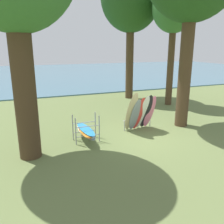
# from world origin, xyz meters

# --- Properties ---
(ground_plane) EXTENTS (80.00, 80.00, 0.00)m
(ground_plane) POSITION_xyz_m (0.00, 0.00, 0.00)
(ground_plane) COLOR olive
(lake_water) EXTENTS (80.00, 36.00, 0.10)m
(lake_water) POSITION_xyz_m (0.00, 28.99, 0.05)
(lake_water) COLOR #477084
(lake_water) RESTS_ON ground
(tree_far_left_back) EXTENTS (3.03, 3.03, 8.61)m
(tree_far_left_back) POSITION_xyz_m (4.82, 5.27, 6.71)
(tree_far_left_back) COLOR #4C3823
(tree_far_left_back) RESTS_ON ground
(leaning_board_pile) EXTENTS (1.76, 1.10, 2.17)m
(leaning_board_pile) POSITION_xyz_m (0.12, 0.90, 0.96)
(leaning_board_pile) COLOR #C6B289
(leaning_board_pile) RESTS_ON ground
(board_storage_rack) EXTENTS (1.15, 2.12, 1.25)m
(board_storage_rack) POSITION_xyz_m (-2.90, 0.58, 0.50)
(board_storage_rack) COLOR #9EA0A5
(board_storage_rack) RESTS_ON ground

